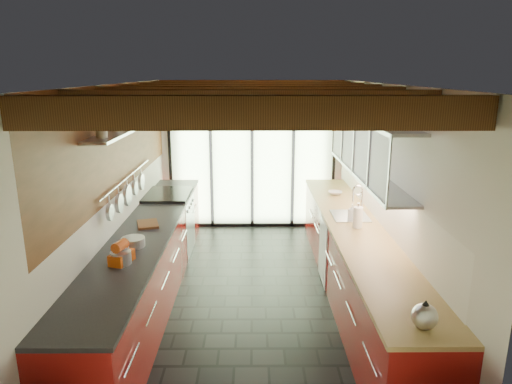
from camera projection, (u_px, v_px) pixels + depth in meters
ground at (252, 296)px, 5.75m from camera, size 5.50×5.50×0.00m
room_shell at (251, 167)px, 5.33m from camera, size 5.50×5.50×5.50m
ceiling_beams at (251, 95)px, 5.49m from camera, size 3.14×5.06×4.90m
glass_door at (252, 136)px, 7.93m from camera, size 2.95×0.10×2.90m
left_counter at (149, 262)px, 5.62m from camera, size 0.68×5.00×0.92m
range_stove at (169, 224)px, 7.02m from camera, size 0.66×0.90×0.97m
right_counter at (355, 262)px, 5.64m from camera, size 0.68×5.00×0.92m
sink_assembly at (351, 213)px, 5.90m from camera, size 0.45×0.52×0.43m
upper_cabinets_right at (368, 147)px, 5.58m from camera, size 0.34×3.00×3.00m
left_wall_fixtures at (129, 149)px, 5.45m from camera, size 0.28×2.60×0.96m
stand_mixer at (122, 254)px, 4.46m from camera, size 0.22×0.29×0.24m
pot_large at (121, 258)px, 4.44m from camera, size 0.26×0.26×0.13m
pot_small at (133, 242)px, 4.89m from camera, size 0.30×0.30×0.10m
cutting_board at (148, 224)px, 5.57m from camera, size 0.33×0.39×0.03m
kettle at (425, 315)px, 3.32m from camera, size 0.24×0.26×0.23m
paper_towel at (358, 218)px, 5.44m from camera, size 0.15×0.15×0.31m
soap_bottle at (352, 212)px, 5.76m from camera, size 0.12×0.12×0.21m
bowl at (335, 193)px, 6.95m from camera, size 0.24×0.24×0.05m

